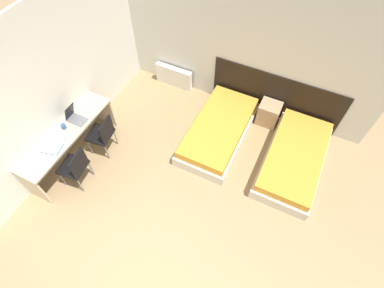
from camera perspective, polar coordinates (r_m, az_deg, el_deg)
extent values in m
plane|color=#9E7F56|center=(4.90, -12.05, -22.70)|extent=(20.00, 20.00, 0.00)
cube|color=silver|center=(5.72, 8.28, 18.02)|extent=(5.44, 0.05, 2.70)
cube|color=silver|center=(5.47, -23.15, 11.86)|extent=(0.05, 4.91, 2.70)
cube|color=black|center=(6.10, 15.50, 8.66)|extent=(2.55, 0.03, 1.02)
cube|color=beige|center=(5.82, 5.04, 2.09)|extent=(0.99, 1.95, 0.22)
cube|color=gold|center=(5.67, 5.18, 3.29)|extent=(0.91, 1.87, 0.17)
cube|color=beige|center=(5.73, 18.63, -3.11)|extent=(0.99, 1.95, 0.22)
cube|color=gold|center=(5.57, 19.15, -2.04)|extent=(0.91, 1.87, 0.17)
cube|color=tan|center=(6.14, 14.39, 5.68)|extent=(0.40, 0.36, 0.48)
cube|color=silver|center=(6.73, -3.46, 12.71)|extent=(0.83, 0.12, 0.47)
cube|color=#C6B28E|center=(5.46, -23.05, 2.00)|extent=(0.51, 1.93, 0.04)
cube|color=#C6B28E|center=(5.51, -27.87, -7.48)|extent=(0.46, 0.04, 0.71)
cube|color=#C6B28E|center=(6.11, -16.48, 6.27)|extent=(0.46, 0.04, 0.71)
cube|color=black|center=(5.62, -17.13, 1.73)|extent=(0.46, 0.46, 0.05)
cube|color=black|center=(5.36, -15.98, 2.67)|extent=(0.08, 0.37, 0.40)
cylinder|color=slate|center=(5.80, -18.85, -0.53)|extent=(0.02, 0.02, 0.41)
cylinder|color=slate|center=(5.95, -17.24, 2.07)|extent=(0.02, 0.02, 0.41)
cylinder|color=slate|center=(5.64, -15.89, -1.46)|extent=(0.02, 0.02, 0.41)
cylinder|color=slate|center=(5.80, -14.31, 1.23)|extent=(0.02, 0.02, 0.41)
cube|color=black|center=(5.37, -21.75, -4.05)|extent=(0.45, 0.45, 0.05)
cube|color=black|center=(5.09, -20.80, -3.40)|extent=(0.07, 0.37, 0.40)
cylinder|color=slate|center=(5.59, -23.40, -6.15)|extent=(0.02, 0.02, 0.41)
cylinder|color=slate|center=(5.70, -21.54, -3.34)|extent=(0.02, 0.02, 0.41)
cylinder|color=slate|center=(5.41, -20.48, -7.37)|extent=(0.02, 0.02, 0.41)
cylinder|color=slate|center=(5.53, -18.63, -4.45)|extent=(0.02, 0.02, 0.41)
cube|color=slate|center=(5.53, -20.98, 4.32)|extent=(0.32, 0.21, 0.02)
cube|color=black|center=(5.49, -22.31, 5.73)|extent=(0.12, 0.21, 0.31)
cube|color=#1E4793|center=(5.31, -25.10, -0.74)|extent=(0.33, 0.29, 0.01)
cube|color=white|center=(5.31, -25.13, -0.68)|extent=(0.31, 0.27, 0.01)
cylinder|color=#2D5184|center=(5.48, -23.27, 3.10)|extent=(0.08, 0.08, 0.09)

